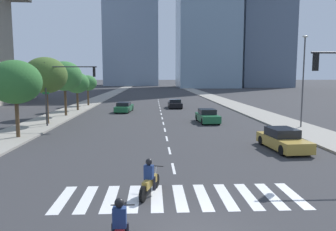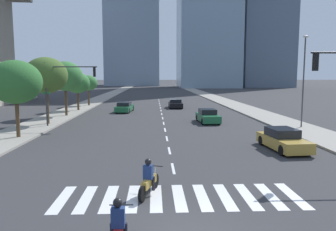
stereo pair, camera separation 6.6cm
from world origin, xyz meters
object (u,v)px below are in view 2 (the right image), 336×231
object	(u,v)px
street_tree_second	(46,75)
street_tree_fifth	(88,83)
sedan_gold_3	(283,140)
traffic_signal_far	(65,82)
sedan_green_1	(125,107)
street_tree_nearest	(16,82)
sedan_green_2	(208,116)
street_tree_fourth	(78,83)
motorcycle_lead	(149,180)
sedan_black_0	(175,104)
motorcycle_trailing	(119,229)
street_lamp_east	(304,75)
street_tree_third	(65,76)

from	to	relation	value
street_tree_second	street_tree_fifth	xyz separation A→B (m)	(0.00, 19.89, -1.15)
sedan_gold_3	traffic_signal_far	size ratio (longest dim) A/B	0.80
sedan_green_1	street_tree_nearest	bearing A→B (deg)	166.27
sedan_green_2	sedan_green_1	bearing A→B (deg)	-140.75
traffic_signal_far	street_tree_fifth	world-z (taller)	traffic_signal_far
street_tree_second	street_tree_fourth	xyz separation A→B (m)	(-0.00, 12.67, -0.98)
motorcycle_lead	sedan_green_1	bearing A→B (deg)	25.24
sedan_black_0	street_tree_fourth	bearing A→B (deg)	-74.58
traffic_signal_far	street_tree_second	size ratio (longest dim) A/B	0.91
motorcycle_trailing	street_tree_nearest	bearing A→B (deg)	30.49
sedan_gold_3	street_tree_fourth	distance (m)	30.43
sedan_gold_3	street_tree_nearest	bearing A→B (deg)	-107.64
sedan_green_2	traffic_signal_far	distance (m)	14.17
motorcycle_lead	street_tree_nearest	bearing A→B (deg)	58.00
sedan_black_0	sedan_green_2	world-z (taller)	sedan_green_2
motorcycle_lead	street_tree_fourth	bearing A→B (deg)	35.90
motorcycle_lead	street_tree_nearest	world-z (taller)	street_tree_nearest
sedan_gold_3	motorcycle_trailing	bearing A→B (deg)	-42.38
street_lamp_east	sedan_green_2	bearing A→B (deg)	151.59
sedan_green_1	sedan_green_2	size ratio (longest dim) A/B	1.13
motorcycle_lead	street_tree_nearest	distance (m)	16.08
traffic_signal_far	street_tree_second	distance (m)	2.64
motorcycle_trailing	street_tree_nearest	xyz separation A→B (m)	(-9.23, 16.16, 3.66)
traffic_signal_far	street_tree_fourth	distance (m)	14.22
motorcycle_trailing	sedan_green_1	size ratio (longest dim) A/B	0.43
motorcycle_lead	street_tree_fourth	distance (m)	33.32
traffic_signal_far	street_tree_nearest	distance (m)	5.92
motorcycle_trailing	sedan_green_2	world-z (taller)	motorcycle_trailing
street_tree_nearest	street_tree_second	world-z (taller)	street_tree_second
sedan_black_0	street_tree_fourth	distance (m)	14.28
sedan_green_2	street_lamp_east	size ratio (longest dim) A/B	0.54
sedan_gold_3	street_lamp_east	bearing A→B (deg)	144.59
sedan_green_2	street_tree_third	distance (m)	17.10
motorcycle_trailing	traffic_signal_far	world-z (taller)	traffic_signal_far
sedan_green_1	street_tree_third	world-z (taller)	street_tree_third
sedan_gold_3	traffic_signal_far	distance (m)	19.41
street_tree_nearest	sedan_gold_3	bearing A→B (deg)	-13.44
motorcycle_lead	traffic_signal_far	bearing A→B (deg)	42.39
sedan_black_0	street_tree_fifth	bearing A→B (deg)	-104.77
street_tree_nearest	sedan_black_0	bearing A→B (deg)	60.18
traffic_signal_far	street_lamp_east	xyz separation A→B (m)	(21.27, -1.73, 0.65)
street_lamp_east	street_tree_second	size ratio (longest dim) A/B	1.28
motorcycle_lead	motorcycle_trailing	size ratio (longest dim) A/B	1.00
sedan_gold_3	street_tree_third	xyz separation A→B (m)	(-18.47, 17.95, 4.05)
sedan_black_0	street_lamp_east	distance (m)	22.41
sedan_gold_3	street_tree_fourth	bearing A→B (deg)	-146.60
motorcycle_trailing	street_tree_fifth	world-z (taller)	street_tree_fifth
street_lamp_east	street_tree_third	xyz separation A→B (m)	(-23.43, 9.75, -0.12)
motorcycle_lead	sedan_black_0	bearing A→B (deg)	12.88
motorcycle_lead	street_lamp_east	bearing A→B (deg)	-21.95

